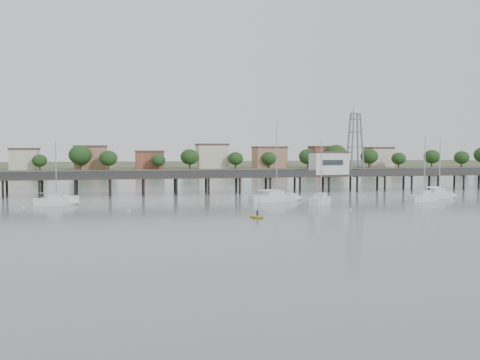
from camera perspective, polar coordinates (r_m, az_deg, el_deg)
The scene contains 14 objects.
ground_plane at distance 61.16m, azimuth 8.57°, elevation -5.96°, with size 500.00×500.00×0.00m, color slate.
pier at distance 118.49m, azimuth -1.86°, elevation 0.39°, with size 150.00×5.00×5.50m.
pier_building at distance 125.40m, azimuth 9.44°, elevation 1.82°, with size 8.40×5.40×5.30m.
lattice_tower at distance 127.93m, azimuth 12.17°, elevation 3.81°, with size 3.20×3.20×15.50m.
sailboat_d at distance 107.55m, azimuth 19.30°, elevation -1.77°, with size 8.10×5.23×12.99m.
sailboat_c at distance 97.01m, azimuth 8.76°, elevation -2.16°, with size 6.31×6.95×12.13m.
sailboat_e at distance 115.05m, azimuth 20.77°, elevation -1.48°, with size 7.38×2.31×12.20m.
sailboat_b at distance 99.00m, azimuth -18.60°, elevation -2.18°, with size 7.24×2.74×11.80m.
sailboat_f at distance 101.45m, azimuth 4.57°, elevation -1.90°, with size 10.41×4.86×16.39m.
white_tender at distance 108.30m, azimuth -17.83°, elevation -1.83°, with size 3.72×2.66×1.34m.
yellow_dinghy at distance 76.12m, azimuth 1.85°, elevation -4.10°, with size 1.75×0.51×2.45m, color yellow.
dinghy_occupant at distance 76.12m, azimuth 1.85°, elevation -4.10°, with size 0.35×0.96×0.23m, color black.
mooring_buoys at distance 91.91m, azimuth -0.77°, elevation -2.77°, with size 84.94×21.85×0.39m.
far_shore at distance 296.87m, azimuth -8.16°, elevation 1.56°, with size 500.00×170.00×10.40m.
Camera 1 is at (-21.69, -56.34, 9.81)m, focal length 40.00 mm.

